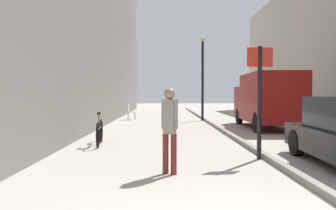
# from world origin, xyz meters

# --- Properties ---
(ground_plane) EXTENTS (80.00, 80.00, 0.00)m
(ground_plane) POSITION_xyz_m (0.00, 12.00, 0.00)
(ground_plane) COLOR #A8A093
(kerb_strip) EXTENTS (0.16, 40.00, 0.12)m
(kerb_strip) POSITION_xyz_m (1.58, 12.00, 0.06)
(kerb_strip) COLOR gray
(kerb_strip) RESTS_ON ground_plane
(pedestrian_main_foreground) EXTENTS (0.30, 0.24, 1.60)m
(pedestrian_main_foreground) POSITION_xyz_m (-0.29, 21.27, 0.92)
(pedestrian_main_foreground) COLOR #2D3851
(pedestrian_main_foreground) RESTS_ON ground_plane
(pedestrian_mid_block) EXTENTS (0.31, 0.24, 1.62)m
(pedestrian_mid_block) POSITION_xyz_m (-0.69, 3.65, 0.93)
(pedestrian_mid_block) COLOR maroon
(pedestrian_mid_block) RESTS_ON ground_plane
(delivery_van) EXTENTS (2.10, 5.29, 2.39)m
(delivery_van) POSITION_xyz_m (3.79, 12.07, 1.28)
(delivery_van) COLOR maroon
(delivery_van) RESTS_ON ground_plane
(street_sign_post) EXTENTS (0.60, 0.10, 2.60)m
(street_sign_post) POSITION_xyz_m (1.40, 5.03, 1.55)
(street_sign_post) COLOR black
(street_sign_post) RESTS_ON ground_plane
(lamp_post) EXTENTS (0.28, 0.28, 4.76)m
(lamp_post) POSITION_xyz_m (1.42, 16.25, 2.72)
(lamp_post) COLOR black
(lamp_post) RESTS_ON ground_plane
(bicycle_leaning) EXTENTS (0.25, 1.77, 0.98)m
(bicycle_leaning) POSITION_xyz_m (-2.70, 7.26, 0.38)
(bicycle_leaning) COLOR black
(bicycle_leaning) RESTS_ON ground_plane
(cafe_chair_near_window) EXTENTS (0.47, 0.47, 0.94)m
(cafe_chair_near_window) POSITION_xyz_m (-2.77, 16.92, 0.55)
(cafe_chair_near_window) COLOR #B7B2A8
(cafe_chair_near_window) RESTS_ON ground_plane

